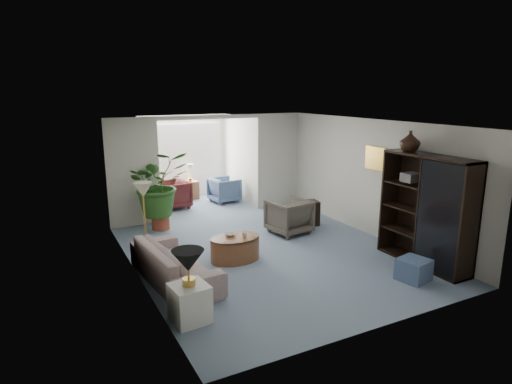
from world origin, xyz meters
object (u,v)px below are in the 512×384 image
sunroom_chair_blue (224,190)px  ottoman (414,270)px  side_table_dark (308,213)px  sunroom_chair_maroon (173,195)px  sofa (175,263)px  floor_lamp (143,190)px  coffee_table (235,248)px  sunroom_table (190,190)px  table_lamp (188,261)px  wingback_chair (289,216)px  plant_pot (161,222)px  coffee_cup (245,235)px  framed_picture (376,158)px  coffee_bowl (230,235)px  entertainment_cabinet (426,211)px  cabinet_urn (410,141)px  end_table (190,303)px

sunroom_chair_blue → ottoman: bearing=-179.3°
side_table_dark → sunroom_chair_maroon: bearing=129.5°
sofa → floor_lamp: size_ratio=5.93×
coffee_table → sunroom_table: sunroom_table is taller
table_lamp → wingback_chair: size_ratio=0.53×
sofa → plant_pot: sofa is taller
coffee_cup → sunroom_table: (0.63, 4.92, -0.24)m
sunroom_chair_maroon → sunroom_table: 1.07m
framed_picture → coffee_bowl: (-3.24, 0.22, -1.23)m
entertainment_cabinet → floor_lamp: bearing=146.5°
coffee_cup → ottoman: coffee_cup is taller
sofa → cabinet_urn: bearing=-106.8°
entertainment_cabinet → side_table_dark: bearing=100.9°
floor_lamp → ottoman: bearing=-42.3°
coffee_cup → cabinet_urn: 3.46m
sofa → coffee_table: 1.31m
floor_lamp → sunroom_table: size_ratio=0.69×
framed_picture → wingback_chair: 2.23m
coffee_cup → side_table_dark: bearing=29.7°
plant_pot → table_lamp: bearing=-99.9°
end_table → floor_lamp: size_ratio=1.46×
table_lamp → ottoman: (3.73, -0.45, -0.69)m
sunroom_chair_maroon → wingback_chair: bearing=21.7°
end_table → sunroom_chair_maroon: size_ratio=0.65×
end_table → wingback_chair: bearing=39.2°
end_table → coffee_table: bearing=49.3°
side_table_dark → ottoman: bearing=-92.4°
wingback_chair → cabinet_urn: size_ratio=2.21×
framed_picture → cabinet_urn: 1.20m
table_lamp → coffee_table: table_lamp is taller
coffee_table → plant_pot: (-0.74, 2.46, -0.07)m
sofa → table_lamp: 1.48m
coffee_table → sunroom_chair_blue: 4.35m
table_lamp → plant_pot: table_lamp is taller
sofa → plant_pot: bearing=-15.9°
sofa → side_table_dark: (3.67, 1.54, -0.03)m
coffee_table → coffee_cup: 0.33m
coffee_bowl → entertainment_cabinet: 3.55m
floor_lamp → wingback_chair: floor_lamp is taller
coffee_cup → coffee_table: bearing=146.3°
entertainment_cabinet → end_table: bearing=179.9°
coffee_cup → ottoman: 2.96m
coffee_table → entertainment_cabinet: size_ratio=0.48×
sunroom_chair_maroon → sunroom_table: sunroom_chair_maroon is taller
floor_lamp → cabinet_urn: 5.03m
coffee_cup → ottoman: size_ratio=0.22×
sofa → sunroom_chair_blue: size_ratio=2.82×
coffee_table → side_table_dark: size_ratio=1.66×
sofa → cabinet_urn: cabinet_urn is taller
sofa → ottoman: 3.96m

